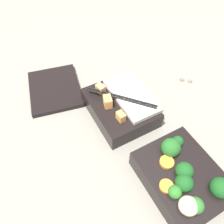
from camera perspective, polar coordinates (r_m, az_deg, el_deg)
name	(u,v)px	position (r m, az deg, el deg)	size (l,w,h in m)	color
ground_plane	(142,144)	(0.58, 7.74, -8.22)	(3.00, 3.00, 0.00)	gray
bento_tray_vegetable	(182,177)	(0.52, 17.93, -15.92)	(0.19, 0.15, 0.08)	black
bento_tray_rice	(122,106)	(0.61, 2.58, 1.63)	(0.19, 0.15, 0.08)	black
bento_lid	(55,89)	(0.71, -14.73, 5.88)	(0.19, 0.15, 0.01)	black
pebble_0	(190,81)	(0.76, 19.77, 7.68)	(0.01, 0.01, 0.01)	#7A6B5B
pebble_3	(182,79)	(0.75, 17.87, 8.16)	(0.02, 0.02, 0.02)	#7A6B5B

